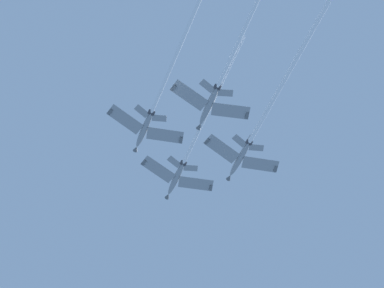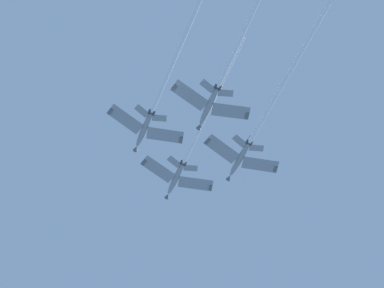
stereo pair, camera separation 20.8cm
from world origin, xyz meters
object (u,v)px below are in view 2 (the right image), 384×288
object	(u,v)px
jet_lead	(189,151)
jet_left_wing	(156,102)
jet_slot	(228,65)
jet_right_wing	(262,120)

from	to	relation	value
jet_lead	jet_left_wing	world-z (taller)	jet_lead
jet_left_wing	jet_slot	bearing A→B (deg)	134.84
jet_lead	jet_slot	xyz separation A→B (m)	(-2.49, 25.28, -11.34)
jet_lead	jet_right_wing	distance (m)	21.02
jet_lead	jet_slot	world-z (taller)	jet_lead
jet_right_wing	jet_lead	bearing A→B (deg)	-43.77
jet_lead	jet_left_wing	bearing A→B (deg)	45.84
jet_left_wing	jet_right_wing	bearing A→B (deg)	174.76
jet_right_wing	jet_slot	distance (m)	17.30
jet_lead	jet_left_wing	xyz separation A→B (m)	(11.19, 11.52, -6.08)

